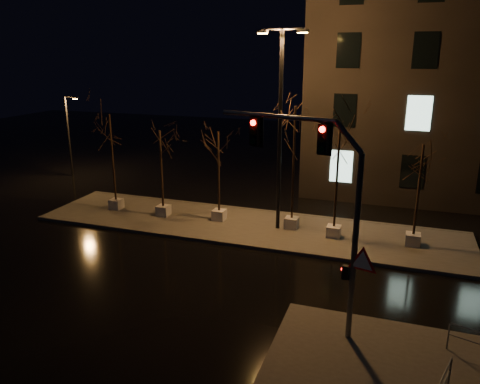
% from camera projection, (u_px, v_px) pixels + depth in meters
% --- Properties ---
extents(ground, '(90.00, 90.00, 0.00)m').
position_uv_depth(ground, '(199.00, 278.00, 18.79)').
color(ground, black).
rests_on(ground, ground).
extents(median, '(22.00, 5.00, 0.15)m').
position_uv_depth(median, '(246.00, 226.00, 24.20)').
color(median, '#45433D').
rests_on(median, ground).
extents(sidewalk_corner, '(7.00, 5.00, 0.15)m').
position_uv_depth(sidewalk_corner, '(391.00, 369.00, 13.26)').
color(sidewalk_corner, '#45433D').
rests_on(sidewalk_corner, ground).
extents(tree_0, '(1.80, 1.80, 5.49)m').
position_uv_depth(tree_0, '(111.00, 136.00, 25.48)').
color(tree_0, beige).
rests_on(tree_0, median).
extents(tree_1, '(1.80, 1.80, 4.78)m').
position_uv_depth(tree_1, '(160.00, 150.00, 24.53)').
color(tree_1, beige).
rests_on(tree_1, median).
extents(tree_2, '(1.80, 1.80, 4.83)m').
position_uv_depth(tree_2, '(218.00, 152.00, 23.83)').
color(tree_2, beige).
rests_on(tree_2, median).
extents(tree_3, '(1.80, 1.80, 6.30)m').
position_uv_depth(tree_3, '(295.00, 134.00, 22.37)').
color(tree_3, beige).
rests_on(tree_3, median).
extents(tree_4, '(1.80, 1.80, 5.70)m').
position_uv_depth(tree_4, '(339.00, 149.00, 21.35)').
color(tree_4, beige).
rests_on(tree_4, median).
extents(tree_5, '(1.80, 1.80, 4.84)m').
position_uv_depth(tree_5, '(421.00, 168.00, 20.58)').
color(tree_5, beige).
rests_on(tree_5, median).
extents(traffic_signal_mast, '(5.34, 1.57, 6.74)m').
position_uv_depth(traffic_signal_mast, '(323.00, 196.00, 13.98)').
color(traffic_signal_mast, '#53565A').
rests_on(traffic_signal_mast, sidewalk_corner).
extents(streetlight_main, '(2.41, 0.51, 9.61)m').
position_uv_depth(streetlight_main, '(280.00, 118.00, 22.14)').
color(streetlight_main, black).
rests_on(streetlight_main, median).
extents(streetlight_far, '(1.13, 0.20, 5.76)m').
position_uv_depth(streetlight_far, '(69.00, 133.00, 33.40)').
color(streetlight_far, black).
rests_on(streetlight_far, ground).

